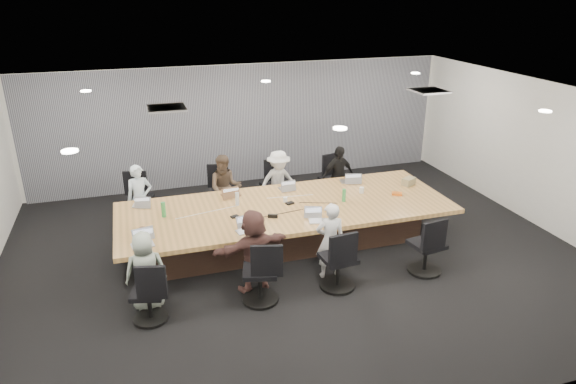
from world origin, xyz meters
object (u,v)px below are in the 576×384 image
object	(u,v)px
chair_2	(274,188)
snack_packet	(397,194)
laptop_6	(318,221)
bottle_green_left	(164,210)
person_0	(140,198)
laptop_5	(246,231)
laptop_4	(143,245)
chair_3	(331,183)
chair_7	(426,249)
person_4	(146,271)
chair_6	(338,263)
person_1	(225,188)
chair_0	(141,203)
laptop_1	(231,195)
person_6	(330,241)
stapler	(273,216)
chair_5	(260,276)
conference_table	(286,223)
person_3	(338,176)
canvas_bag	(409,181)
person_2	(279,182)
laptop_0	(141,205)
laptop_2	(287,188)
laptop_3	(349,181)
bottle_green_right	(344,195)
bottle_clear	(237,199)
chair_1	(223,195)
person_5	(254,251)
mug_brown	(143,231)

from	to	relation	value
chair_2	snack_packet	bearing A→B (deg)	122.34
laptop_6	bottle_green_left	distance (m)	2.66
person_0	laptop_5	bearing A→B (deg)	-58.33
laptop_4	bottle_green_left	size ratio (longest dim) A/B	1.25
chair_3	chair_7	xyz separation A→B (m)	(0.31, -3.40, 0.04)
chair_7	snack_packet	xyz separation A→B (m)	(0.29, 1.57, 0.33)
person_4	laptop_6	world-z (taller)	person_4
chair_6	person_1	xyz separation A→B (m)	(-1.18, 3.05, 0.25)
chair_0	laptop_1	bearing A→B (deg)	165.48
laptop_1	person_6	distance (m)	2.45
chair_2	stapler	xyz separation A→B (m)	(-0.63, -2.12, 0.36)
chair_3	chair_5	distance (m)	4.23
conference_table	stapler	bearing A→B (deg)	-131.90
chair_7	person_3	world-z (taller)	person_3
bottle_green_left	laptop_1	bearing A→B (deg)	25.35
chair_2	person_3	distance (m)	1.39
canvas_bag	person_6	bearing A→B (deg)	-145.17
person_1	person_2	size ratio (longest dim) A/B	1.01
laptop_0	laptop_2	bearing A→B (deg)	-166.43
laptop_3	laptop_4	bearing A→B (deg)	31.12
chair_7	bottle_green_right	size ratio (longest dim) A/B	3.56
bottle_clear	chair_1	bearing A→B (deg)	91.10
bottle_green_right	chair_0	bearing A→B (deg)	153.18
conference_table	person_2	bearing A→B (deg)	79.39
chair_3	chair_6	size ratio (longest dim) A/B	0.90
chair_2	person_5	bearing A→B (deg)	54.46
conference_table	laptop_3	size ratio (longest dim) A/B	17.54
person_5	stapler	xyz separation A→B (m)	(0.57, 0.93, 0.10)
person_1	laptop_3	size ratio (longest dim) A/B	3.99
chair_5	person_1	distance (m)	3.06
chair_2	bottle_clear	size ratio (longest dim) A/B	3.48
person_0	person_4	xyz separation A→B (m)	(-0.04, -2.70, -0.05)
bottle_green_left	stapler	distance (m)	1.88
conference_table	stapler	size ratio (longest dim) A/B	35.27
laptop_0	person_3	size ratio (longest dim) A/B	0.21
chair_1	snack_packet	distance (m)	3.56
bottle_clear	canvas_bag	xyz separation A→B (m)	(3.49, -0.05, -0.04)
person_5	bottle_green_left	bearing A→B (deg)	-63.90
chair_1	laptop_6	world-z (taller)	chair_1
chair_7	laptop_6	world-z (taller)	chair_7
chair_1	person_0	world-z (taller)	person_0
person_2	stapler	world-z (taller)	person_2
bottle_clear	laptop_0	bearing A→B (deg)	164.10
chair_1	chair_6	world-z (taller)	chair_6
mug_brown	laptop_0	bearing A→B (deg)	89.03
canvas_bag	person_2	bearing A→B (deg)	155.84
chair_7	snack_packet	bearing A→B (deg)	71.06
person_5	laptop_6	xyz separation A→B (m)	(1.26, 0.55, 0.08)
chair_7	laptop_2	size ratio (longest dim) A/B	2.88
chair_6	person_6	size ratio (longest dim) A/B	0.67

